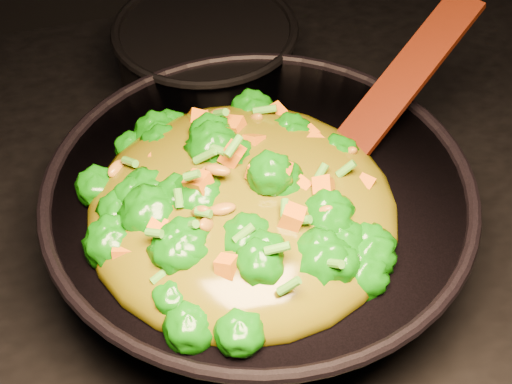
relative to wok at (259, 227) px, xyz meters
name	(u,v)px	position (x,y,z in m)	size (l,w,h in m)	color
wok	(259,227)	(0.00, 0.00, 0.00)	(0.38, 0.38, 0.11)	black
stir_fry	(242,179)	(-0.02, -0.03, 0.10)	(0.27, 0.27, 0.09)	#106707
spatula	(391,95)	(0.14, 0.04, 0.10)	(0.26, 0.04, 0.01)	#3A1A06
back_pot	(207,66)	(0.01, 0.25, 0.00)	(0.20, 0.20, 0.11)	black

